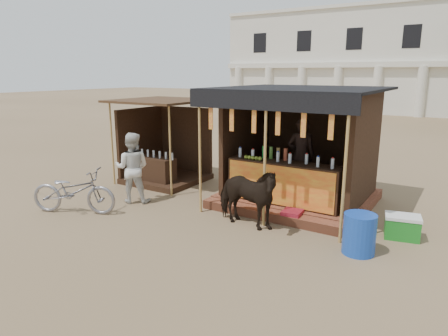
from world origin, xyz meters
TOP-DOWN VIEW (x-y plane):
  - ground at (0.00, 0.00)m, footprint 120.00×120.00m
  - main_stall at (1.00, 3.36)m, footprint 3.60×3.61m
  - secondary_stall at (-3.17, 3.24)m, footprint 2.40×2.40m
  - cow at (0.72, 1.31)m, footprint 1.60×0.84m
  - motorbike at (-2.98, -0.02)m, footprint 2.05×1.43m
  - bystander at (-2.42, 1.27)m, footprint 1.05×0.98m
  - blue_barrel at (3.00, 1.27)m, footprint 0.65×0.65m
  - red_crate at (1.45, 2.00)m, footprint 0.42×0.44m
  - cooler at (3.54, 2.39)m, footprint 0.72×0.56m
  - background_building at (-2.00, 29.94)m, footprint 26.00×7.45m

SIDE VIEW (x-z plane):
  - ground at x=0.00m, z-range 0.00..0.00m
  - red_crate at x=1.45m, z-range 0.00..0.28m
  - cooler at x=3.54m, z-range 0.00..0.46m
  - blue_barrel at x=3.00m, z-range 0.00..0.72m
  - motorbike at x=-2.98m, z-range 0.00..1.02m
  - cow at x=0.72m, z-range 0.00..1.31m
  - secondary_stall at x=-3.17m, z-range -0.34..2.04m
  - bystander at x=-2.42m, z-range 0.00..1.72m
  - main_stall at x=1.00m, z-range -0.36..2.42m
  - background_building at x=-2.00m, z-range -0.11..8.07m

